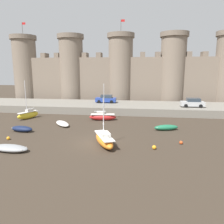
% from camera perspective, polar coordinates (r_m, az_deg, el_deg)
% --- Properties ---
extents(ground_plane, '(160.00, 160.00, 0.00)m').
position_cam_1_polar(ground_plane, '(25.03, -4.17, -7.80)').
color(ground_plane, '#382D23').
extents(quay_road, '(59.28, 10.00, 1.35)m').
position_cam_1_polar(quay_road, '(43.20, 1.00, 1.28)').
color(quay_road, slate).
rests_on(quay_road, ground).
extents(castle, '(53.48, 6.20, 18.99)m').
position_cam_1_polar(castle, '(51.81, 2.25, 10.12)').
color(castle, '#7A6B5B').
rests_on(castle, ground).
extents(sailboat_midflat_right, '(3.31, 5.02, 5.13)m').
position_cam_1_polar(sailboat_midflat_right, '(23.71, -2.03, -7.23)').
color(sailboat_midflat_right, orange).
rests_on(sailboat_midflat_right, ground).
extents(rowboat_foreground_left, '(4.09, 1.92, 0.65)m').
position_cam_1_polar(rowboat_foreground_left, '(24.45, -25.14, -8.51)').
color(rowboat_foreground_left, gray).
rests_on(rowboat_foreground_left, ground).
extents(sailboat_foreground_centre, '(2.49, 4.02, 6.33)m').
position_cam_1_polar(sailboat_foreground_centre, '(38.72, -21.05, -0.63)').
color(sailboat_foreground_centre, yellow).
rests_on(sailboat_foreground_centre, ground).
extents(rowboat_midflat_centre, '(3.45, 1.86, 0.74)m').
position_cam_1_polar(rowboat_midflat_centre, '(30.35, 13.96, -3.92)').
color(rowboat_midflat_centre, '#1E6B47').
rests_on(rowboat_midflat_centre, ground).
extents(sailboat_near_channel_left, '(4.41, 1.71, 5.86)m').
position_cam_1_polar(sailboat_near_channel_left, '(35.08, -2.47, -1.20)').
color(sailboat_near_channel_left, red).
rests_on(sailboat_near_channel_left, ground).
extents(rowboat_foreground_right, '(3.33, 3.54, 0.59)m').
position_cam_1_polar(rowboat_foreground_right, '(32.63, -12.82, -2.95)').
color(rowboat_foreground_right, silver).
rests_on(rowboat_foreground_right, ground).
extents(rowboat_near_channel_right, '(3.26, 1.71, 0.77)m').
position_cam_1_polar(rowboat_near_channel_right, '(31.13, -22.47, -4.05)').
color(rowboat_near_channel_right, '#141E3D').
rests_on(rowboat_near_channel_right, ground).
extents(mooring_buoy_mid_mud, '(0.43, 0.43, 0.43)m').
position_cam_1_polar(mooring_buoy_mid_mud, '(23.13, 10.98, -9.05)').
color(mooring_buoy_mid_mud, orange).
rests_on(mooring_buoy_mid_mud, ground).
extents(mooring_buoy_near_channel, '(0.37, 0.37, 0.37)m').
position_cam_1_polar(mooring_buoy_near_channel, '(25.36, 17.60, -7.62)').
color(mooring_buoy_near_channel, '#E04C1E').
rests_on(mooring_buoy_near_channel, ground).
extents(mooring_buoy_off_centre, '(0.39, 0.39, 0.39)m').
position_cam_1_polar(mooring_buoy_off_centre, '(28.34, -25.46, -6.19)').
color(mooring_buoy_off_centre, orange).
rests_on(mooring_buoy_off_centre, ground).
extents(car_quay_centre_west, '(4.13, 1.93, 1.62)m').
position_cam_1_polar(car_quay_centre_west, '(41.96, 20.30, 2.29)').
color(car_quay_centre_west, '#B2B5B7').
rests_on(car_quay_centre_west, quay_road).
extents(car_quay_centre_east, '(4.13, 1.93, 1.62)m').
position_cam_1_polar(car_quay_centre_east, '(44.43, -1.58, 3.45)').
color(car_quay_centre_east, '#263F99').
rests_on(car_quay_centre_east, quay_road).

